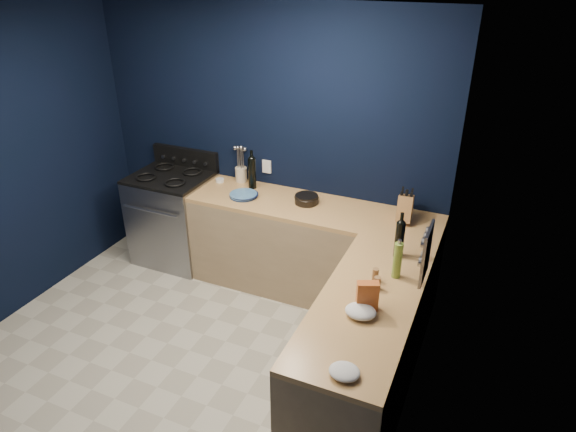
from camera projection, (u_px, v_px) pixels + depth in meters
The scene contains 27 objects.
floor at pixel (174, 369), 4.03m from camera, with size 3.50×3.50×0.02m, color #B8B4A1.
ceiling at pixel (126, 17), 2.83m from camera, with size 3.50×3.50×0.02m, color silver.
wall_back at pixel (267, 144), 4.86m from camera, with size 3.50×0.02×2.60m, color black.
wall_right at pixel (416, 284), 2.80m from camera, with size 0.02×3.50×2.60m, color black.
cab_back at pixel (311, 251), 4.78m from camera, with size 2.30×0.63×0.86m, color #9D8360.
top_back at pixel (312, 209), 4.58m from camera, with size 2.30×0.63×0.04m, color olive.
cab_right at pixel (363, 355), 3.55m from camera, with size 0.63×1.67×0.86m, color #9D8360.
top_right at pixel (367, 302), 3.34m from camera, with size 0.63×1.67×0.04m, color olive.
gas_range at pixel (175, 219), 5.30m from camera, with size 0.76×0.66×0.92m, color gray.
oven_door at pixel (156, 233), 5.05m from camera, with size 0.59×0.02×0.42m, color black.
cooktop at pixel (170, 177), 5.09m from camera, with size 0.76×0.66×0.03m, color black.
backguard at pixel (186, 157), 5.28m from camera, with size 0.76×0.06×0.20m, color black.
spice_panel at pixel (426, 254), 3.31m from camera, with size 0.02×0.28×0.38m, color gray.
wall_outlet at pixel (267, 167), 4.95m from camera, with size 0.09×0.02×0.13m, color white.
plate_stack at pixel (243, 195), 4.75m from camera, with size 0.26×0.26×0.03m, color #3A6299.
ramekin at pixel (220, 180), 5.06m from camera, with size 0.08×0.08×0.03m, color white.
utensil_crock at pixel (241, 174), 5.05m from camera, with size 0.12×0.12×0.14m, color beige.
wine_bottle_back at pixel (252, 173), 4.87m from camera, with size 0.07×0.07×0.30m, color black.
lemon_basket at pixel (306, 199), 4.61m from camera, with size 0.21×0.21×0.08m, color black.
knife_block at pixel (405, 208), 4.29m from camera, with size 0.12×0.20×0.22m, color olive.
wine_bottle_right at pixel (399, 240), 3.75m from camera, with size 0.07×0.07×0.28m, color black.
oil_bottle at pixel (397, 260), 3.52m from camera, with size 0.06×0.06×0.27m, color olive.
spice_jar_near at pixel (375, 275), 3.51m from camera, with size 0.04×0.04×0.10m, color olive.
spice_jar_far at pixel (377, 283), 3.43m from camera, with size 0.05×0.05×0.09m, color olive.
crouton_bag at pixel (367, 296), 3.20m from camera, with size 0.14×0.06×0.20m, color #C13C25.
towel_front at pixel (361, 311), 3.17m from camera, with size 0.20×0.17×0.07m, color white.
towel_end at pixel (344, 372), 2.73m from camera, with size 0.17×0.15×0.05m, color white.
Camera 1 is at (2.04, -2.41, 2.92)m, focal length 31.70 mm.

